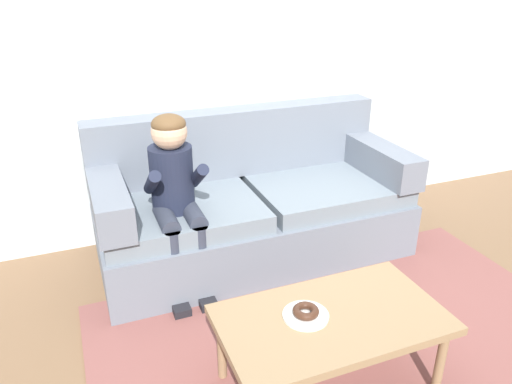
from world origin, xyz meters
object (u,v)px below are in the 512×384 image
Objects in this scene: couch at (252,207)px; donut at (306,311)px; toy_controller at (380,289)px; coffee_table at (331,324)px; person_child at (175,188)px.

donut is (-0.23, -1.27, 0.10)m from couch.
donut reaches higher than toy_controller.
donut is at bearing -100.34° from couch.
coffee_table is (-0.12, -1.31, 0.02)m from couch.
toy_controller is at bearing 32.48° from donut.
couch is 9.24× the size of toy_controller.
coffee_table is at bearing -67.96° from person_child.
person_child is at bearing 112.04° from coffee_table.
coffee_table is 0.14m from donut.
couch is 17.40× the size of donut.
person_child is 1.14m from donut.
coffee_table is 8.59× the size of donut.
couch is 0.68m from person_child.
couch is at bearing 84.82° from coffee_table.
coffee_table is 4.56× the size of toy_controller.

